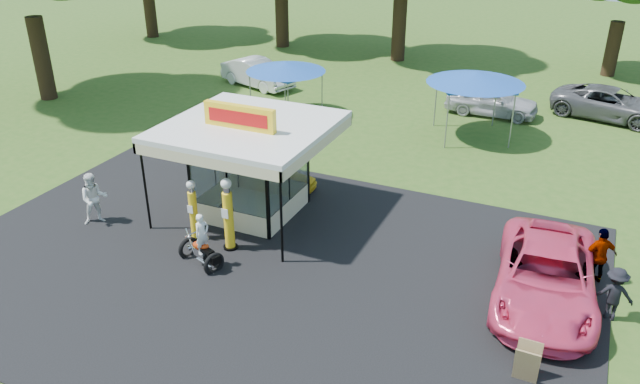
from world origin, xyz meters
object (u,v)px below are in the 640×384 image
Objects in this scene: kiosk_car at (281,177)px; bg_car_d at (611,104)px; bg_car_c at (492,100)px; tent_west at (286,67)px; gas_pump_left at (193,212)px; gas_pump_right at (228,216)px; spectator_west at (94,199)px; bg_car_a at (257,73)px; pink_sedan at (546,276)px; motorcycle at (202,245)px; spectator_east_b at (600,256)px; tent_east at (476,78)px; a_frame_sign at (527,364)px; gas_station_kiosk at (250,167)px; spectator_east_a at (614,294)px.

bg_car_d is (11.31, 14.04, 0.30)m from kiosk_car.
bg_car_c is 1.15× the size of tent_west.
gas_pump_left is 0.85× the size of gas_pump_right.
spectator_west is 0.39× the size of bg_car_a.
bg_car_c is at bearing 101.08° from pink_sedan.
gas_pump_right is 17.63m from bg_car_c.
bg_car_a is at bearing 116.85° from gas_pump_right.
gas_pump_left reaches higher than motorcycle.
spectator_east_b is at bearing -34.46° from spectator_west.
a_frame_sign is at bearing -73.18° from tent_east.
gas_pump_right is 4.82m from kiosk_car.
spectator_west is at bearing -178.04° from pink_sedan.
kiosk_car is at bearing 97.65° from gas_pump_right.
gas_pump_right is at bearing -176.96° from pink_sedan.
gas_station_kiosk reaches higher than gas_pump_left.
a_frame_sign is at bearing -53.13° from spectator_west.
gas_pump_left reaches higher than bg_car_d.
kiosk_car is 10.48m from tent_east.
gas_station_kiosk is 1.92× the size of kiosk_car.
gas_pump_left reaches higher than bg_car_c.
spectator_east_a is at bearing -6.33° from gas_station_kiosk.
gas_station_kiosk is at bearing -180.00° from kiosk_car.
tent_east is at bearing -84.75° from bg_car_a.
bg_car_a is at bearing 54.45° from spectator_west.
motorcycle is at bearing -73.22° from tent_west.
gas_pump_left is at bearing 169.17° from a_frame_sign.
tent_west is (-4.11, 13.63, 1.79)m from motorcycle.
spectator_east_a is at bearing -8.15° from pink_sedan.
pink_sedan is 13.09m from tent_east.
kiosk_car is at bearing -122.40° from tent_east.
gas_pump_left is 4.74m from kiosk_car.
gas_pump_right is 21.59m from bg_car_d.
spectator_east_b is 0.45× the size of tent_west.
spectator_west is (-14.70, -1.72, 0.12)m from pink_sedan.
gas_station_kiosk is 0.92× the size of pink_sedan.
bg_car_a is (-6.87, 16.25, -0.24)m from gas_pump_left.
spectator_west is 16.33m from spectator_east_b.
spectator_east_a is 0.28× the size of bg_car_d.
spectator_east_b is at bearing 1.74° from gas_station_kiosk.
a_frame_sign is (10.19, -4.76, -1.26)m from gas_station_kiosk.
spectator_east_b reaches higher than kiosk_car.
kiosk_car is 10.74m from pink_sedan.
tent_east reaches higher than bg_car_d.
bg_car_c is (5.14, 16.86, -0.43)m from gas_pump_right.
kiosk_car is at bearing 146.75° from a_frame_sign.
spectator_east_a reaches higher than a_frame_sign.
gas_pump_left is 22.25m from bg_car_d.
motorcycle reaches higher than kiosk_car.
spectator_west reaches higher than pink_sedan.
gas_pump_right is at bearing -41.42° from spectator_west.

